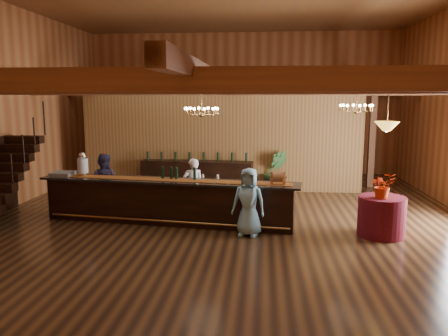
# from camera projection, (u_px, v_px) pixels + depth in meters

# --- Properties ---
(floor) EXTENTS (14.00, 14.00, 0.00)m
(floor) POSITION_uv_depth(u_px,v_px,m) (227.00, 219.00, 10.86)
(floor) COLOR #54341A
(floor) RESTS_ON ground
(wall_back) EXTENTS (12.00, 0.10, 5.50)m
(wall_back) POSITION_uv_depth(u_px,v_px,m) (242.00, 104.00, 17.30)
(wall_back) COLOR #B06D39
(wall_back) RESTS_ON floor
(wall_front) EXTENTS (12.00, 0.10, 5.50)m
(wall_front) POSITION_uv_depth(u_px,v_px,m) (155.00, 129.00, 3.54)
(wall_front) COLOR #B06D39
(wall_front) RESTS_ON floor
(beam_grid) EXTENTS (11.90, 13.90, 0.39)m
(beam_grid) POSITION_uv_depth(u_px,v_px,m) (229.00, 88.00, 10.84)
(beam_grid) COLOR #9E5F36
(beam_grid) RESTS_ON wall_left
(support_posts) EXTENTS (9.20, 10.20, 3.20)m
(support_posts) POSITION_uv_depth(u_px,v_px,m) (225.00, 159.00, 10.11)
(support_posts) COLOR #9E5F36
(support_posts) RESTS_ON floor
(partition_wall) EXTENTS (9.00, 0.18, 3.10)m
(partition_wall) POSITION_uv_depth(u_px,v_px,m) (221.00, 143.00, 14.09)
(partition_wall) COLOR #92633A
(partition_wall) RESTS_ON floor
(backroom_boxes) EXTENTS (4.10, 0.60, 1.10)m
(backroom_boxes) POSITION_uv_depth(u_px,v_px,m) (232.00, 165.00, 16.21)
(backroom_boxes) COLOR black
(backroom_boxes) RESTS_ON floor
(tasting_bar) EXTENTS (6.38, 1.56, 1.07)m
(tasting_bar) POSITION_uv_depth(u_px,v_px,m) (168.00, 201.00, 10.50)
(tasting_bar) COLOR black
(tasting_bar) RESTS_ON floor
(beverage_dispenser) EXTENTS (0.26, 0.26, 0.60)m
(beverage_dispenser) POSITION_uv_depth(u_px,v_px,m) (83.00, 165.00, 10.89)
(beverage_dispenser) COLOR silver
(beverage_dispenser) RESTS_ON tasting_bar
(glass_rack_tray) EXTENTS (0.50, 0.50, 0.10)m
(glass_rack_tray) POSITION_uv_depth(u_px,v_px,m) (63.00, 174.00, 10.93)
(glass_rack_tray) COLOR gray
(glass_rack_tray) RESTS_ON tasting_bar
(raffle_drum) EXTENTS (0.34, 0.24, 0.30)m
(raffle_drum) POSITION_uv_depth(u_px,v_px,m) (278.00, 177.00, 9.79)
(raffle_drum) COLOR #9F5E31
(raffle_drum) RESTS_ON tasting_bar
(bar_bottle_0) EXTENTS (0.07, 0.07, 0.30)m
(bar_bottle_0) POSITION_uv_depth(u_px,v_px,m) (163.00, 173.00, 10.54)
(bar_bottle_0) COLOR black
(bar_bottle_0) RESTS_ON tasting_bar
(bar_bottle_1) EXTENTS (0.07, 0.07, 0.30)m
(bar_bottle_1) POSITION_uv_depth(u_px,v_px,m) (171.00, 173.00, 10.50)
(bar_bottle_1) COLOR black
(bar_bottle_1) RESTS_ON tasting_bar
(bar_bottle_2) EXTENTS (0.07, 0.07, 0.30)m
(bar_bottle_2) POSITION_uv_depth(u_px,v_px,m) (176.00, 173.00, 10.47)
(bar_bottle_2) COLOR black
(bar_bottle_2) RESTS_ON tasting_bar
(bar_bottle_3) EXTENTS (0.07, 0.07, 0.30)m
(bar_bottle_3) POSITION_uv_depth(u_px,v_px,m) (195.00, 174.00, 10.37)
(bar_bottle_3) COLOR black
(bar_bottle_3) RESTS_ON tasting_bar
(backbar_shelf) EXTENTS (3.60, 0.86, 1.00)m
(backbar_shelf) POSITION_uv_depth(u_px,v_px,m) (197.00, 176.00, 13.97)
(backbar_shelf) COLOR black
(backbar_shelf) RESTS_ON floor
(round_table) EXTENTS (1.01, 1.01, 0.87)m
(round_table) POSITION_uv_depth(u_px,v_px,m) (381.00, 216.00, 9.51)
(round_table) COLOR #540B0F
(round_table) RESTS_ON floor
(chandelier_left) EXTENTS (0.80, 0.80, 0.67)m
(chandelier_left) POSITION_uv_depth(u_px,v_px,m) (201.00, 111.00, 10.39)
(chandelier_left) COLOR #B48846
(chandelier_left) RESTS_ON beam_grid
(chandelier_right) EXTENTS (0.80, 0.80, 0.60)m
(chandelier_right) POSITION_uv_depth(u_px,v_px,m) (356.00, 108.00, 10.78)
(chandelier_right) COLOR #B48846
(chandelier_right) RESTS_ON beam_grid
(pendant_lamp) EXTENTS (0.52, 0.52, 0.90)m
(pendant_lamp) POSITION_uv_depth(u_px,v_px,m) (387.00, 126.00, 9.19)
(pendant_lamp) COLOR #B48846
(pendant_lamp) RESTS_ON beam_grid
(bartender) EXTENTS (0.61, 0.49, 1.47)m
(bartender) POSITION_uv_depth(u_px,v_px,m) (193.00, 187.00, 11.22)
(bartender) COLOR white
(bartender) RESTS_ON floor
(staff_second) EXTENTS (0.78, 0.62, 1.57)m
(staff_second) POSITION_uv_depth(u_px,v_px,m) (104.00, 183.00, 11.37)
(staff_second) COLOR #29243E
(staff_second) RESTS_ON floor
(guest) EXTENTS (0.83, 0.64, 1.50)m
(guest) POSITION_uv_depth(u_px,v_px,m) (249.00, 202.00, 9.49)
(guest) COLOR #8AD2EE
(guest) RESTS_ON floor
(floor_plant) EXTENTS (0.81, 0.68, 1.35)m
(floor_plant) POSITION_uv_depth(u_px,v_px,m) (275.00, 171.00, 13.88)
(floor_plant) COLOR #2E5F2A
(floor_plant) RESTS_ON floor
(table_flowers) EXTENTS (0.58, 0.53, 0.56)m
(table_flowers) POSITION_uv_depth(u_px,v_px,m) (383.00, 185.00, 9.26)
(table_flowers) COLOR red
(table_flowers) RESTS_ON round_table
(table_vase) EXTENTS (0.15, 0.15, 0.30)m
(table_vase) POSITION_uv_depth(u_px,v_px,m) (381.00, 190.00, 9.38)
(table_vase) COLOR #B48846
(table_vase) RESTS_ON round_table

